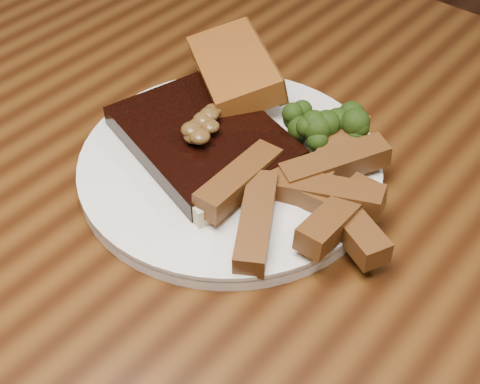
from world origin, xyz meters
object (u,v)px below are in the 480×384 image
object	(u,v)px
plate	(230,167)
garlic_bread	(234,85)
potato_wedges	(293,194)
steak	(203,138)
dining_table	(241,273)

from	to	relation	value
plate	garlic_bread	size ratio (longest dim) A/B	2.30
plate	potato_wedges	size ratio (longest dim) A/B	2.22
steak	dining_table	bearing A→B (deg)	-6.21
plate	steak	bearing A→B (deg)	-179.03
dining_table	potato_wedges	size ratio (longest dim) A/B	12.66
steak	plate	bearing A→B (deg)	16.88
dining_table	steak	bearing A→B (deg)	157.87
plate	potato_wedges	xyz separation A→B (m)	(0.08, -0.01, 0.02)
dining_table	garlic_bread	bearing A→B (deg)	132.32
plate	steak	world-z (taller)	steak
steak	garlic_bread	distance (m)	0.09
dining_table	potato_wedges	distance (m)	0.13
garlic_bread	potato_wedges	size ratio (longest dim) A/B	0.97
plate	dining_table	bearing A→B (deg)	-37.68
plate	steak	size ratio (longest dim) A/B	1.73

